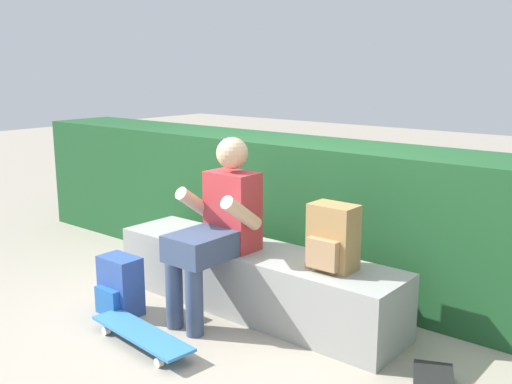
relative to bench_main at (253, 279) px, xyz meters
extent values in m
plane|color=gray|center=(0.00, -0.44, -0.22)|extent=(24.00, 24.00, 0.00)
cube|color=gray|center=(0.00, 0.00, 0.00)|extent=(2.15, 0.50, 0.43)
cube|color=#B73338|center=(-0.11, -0.07, 0.48)|extent=(0.34, 0.22, 0.52)
sphere|color=#D8AD84|center=(-0.11, -0.07, 0.86)|extent=(0.21, 0.21, 0.21)
cube|color=#384766|center=(-0.11, -0.38, 0.30)|extent=(0.32, 0.40, 0.17)
cylinder|color=#384766|center=(-0.20, -0.53, 0.00)|extent=(0.11, 0.11, 0.43)
cylinder|color=#384766|center=(-0.02, -0.53, 0.00)|extent=(0.11, 0.11, 0.43)
cylinder|color=#D8AD84|center=(-0.31, -0.21, 0.52)|extent=(0.09, 0.33, 0.27)
cylinder|color=#D8AD84|center=(0.09, -0.21, 0.52)|extent=(0.09, 0.33, 0.27)
cube|color=teal|center=(-0.17, -0.84, -0.14)|extent=(0.82, 0.28, 0.02)
cylinder|color=silver|center=(0.12, -0.79, -0.19)|extent=(0.06, 0.04, 0.05)
cylinder|color=silver|center=(0.10, -0.94, -0.19)|extent=(0.06, 0.04, 0.05)
cylinder|color=silver|center=(-0.44, -0.74, -0.19)|extent=(0.06, 0.04, 0.05)
cylinder|color=silver|center=(-0.45, -0.89, -0.19)|extent=(0.06, 0.04, 0.05)
cylinder|color=silver|center=(1.30, -0.21, -0.19)|extent=(0.05, 0.06, 0.05)
cube|color=#A37A47|center=(0.63, 0.00, 0.42)|extent=(0.28, 0.18, 0.40)
cube|color=tan|center=(0.63, -0.11, 0.34)|extent=(0.20, 0.05, 0.18)
cube|color=#2D4C99|center=(-0.63, -0.62, -0.02)|extent=(0.28, 0.18, 0.40)
cube|color=#205BA9|center=(-0.63, -0.74, -0.10)|extent=(0.20, 0.05, 0.18)
cube|color=#1C4C25|center=(-0.37, 0.79, 0.32)|extent=(5.42, 0.69, 1.07)
camera|label=1|loc=(2.42, -2.90, 1.43)|focal=41.25mm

